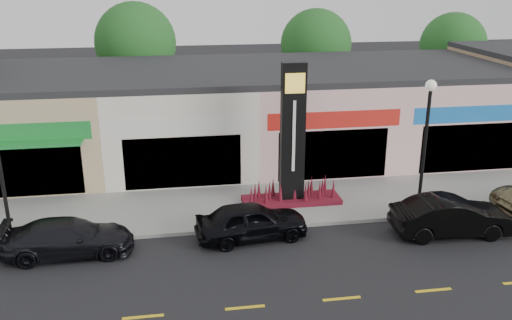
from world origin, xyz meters
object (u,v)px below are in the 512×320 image
at_px(lamp_east_near, 426,134).
at_px(car_black_sedan, 252,221).
at_px(pylon_sign, 292,155).
at_px(car_dark_sedan, 68,238).
at_px(car_black_conv, 452,217).

bearing_deg(lamp_east_near, car_black_sedan, -171.27).
bearing_deg(pylon_sign, car_black_sedan, -127.48).
xyz_separation_m(lamp_east_near, car_dark_sedan, (-13.70, -1.30, -2.83)).
distance_m(car_dark_sedan, car_black_conv, 14.12).
distance_m(lamp_east_near, pylon_sign, 5.42).
bearing_deg(car_black_conv, car_black_sedan, 86.51).
bearing_deg(car_black_sedan, pylon_sign, -44.40).
xyz_separation_m(pylon_sign, car_black_sedan, (-2.14, -2.79, -1.56)).
relative_size(lamp_east_near, pylon_sign, 0.91).
relative_size(car_dark_sedan, car_black_sedan, 1.07).
bearing_deg(pylon_sign, lamp_east_near, -18.75).
relative_size(lamp_east_near, car_dark_sedan, 1.22).
bearing_deg(lamp_east_near, car_dark_sedan, -174.58).
height_order(car_black_sedan, car_black_conv, car_black_conv).
height_order(lamp_east_near, pylon_sign, pylon_sign).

